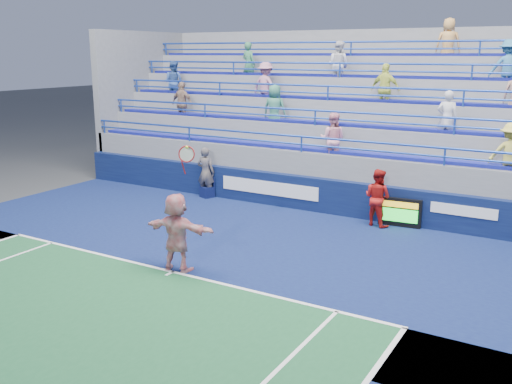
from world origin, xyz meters
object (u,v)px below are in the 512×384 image
Objects in this scene: judge_chair at (207,191)px; tennis_player at (177,232)px; line_judge at (206,172)px; serve_speed_board at (400,213)px; ball_girl at (377,198)px.

judge_chair is 6.96m from tennis_player.
tennis_player is 1.67× the size of line_judge.
serve_speed_board is 6.97m from tennis_player.
tennis_player reaches higher than line_judge.
line_judge is (-6.91, -0.02, 0.47)m from serve_speed_board.
serve_speed_board is at bearing 173.79° from line_judge.
tennis_player is (3.41, -6.02, 0.71)m from judge_chair.
line_judge reaches higher than ball_girl.
judge_chair is 0.42× the size of ball_girl.
tennis_player reaches higher than judge_chair.
serve_speed_board is 1.74× the size of judge_chair.
ball_girl is at bearing 64.00° from tennis_player.
tennis_player reaches higher than serve_speed_board.
judge_chair is at bearing 176.18° from line_judge.
tennis_player is 1.76× the size of ball_girl.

